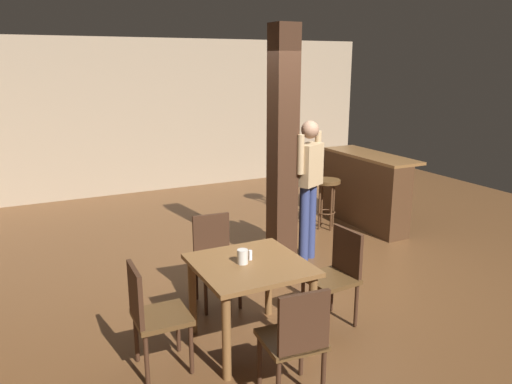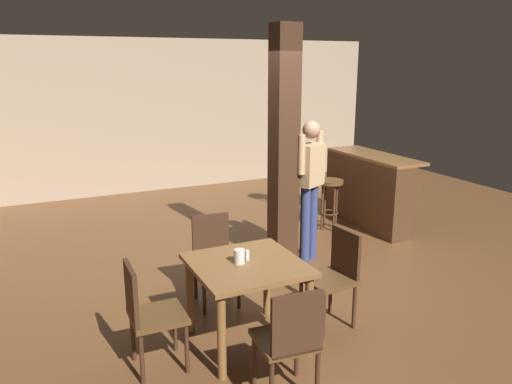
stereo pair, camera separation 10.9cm
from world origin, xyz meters
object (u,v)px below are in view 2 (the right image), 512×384
object	(u,v)px
chair_north	(214,255)
bar_stool_near	(330,192)
chair_east	(335,272)
chair_west	(148,311)
dining_table	(247,277)
napkin_cup	(239,256)
bar_stool_mid	(311,181)
chair_south	(290,338)
salt_shaker	(247,255)
standing_person	(310,181)
bar_counter	(367,190)
bar_stool_far	(286,172)

from	to	relation	value
chair_north	bar_stool_near	xyz separation A→B (m)	(2.32, 1.43, 0.06)
chair_east	chair_west	bearing A→B (deg)	179.86
dining_table	chair_north	world-z (taller)	chair_north
napkin_cup	bar_stool_mid	distance (m)	3.86
chair_south	bar_stool_mid	xyz separation A→B (m)	(2.48, 3.79, 0.07)
chair_south	salt_shaker	world-z (taller)	chair_south
napkin_cup	bar_stool_near	xyz separation A→B (m)	(2.41, 2.27, -0.25)
standing_person	bar_stool_near	size ratio (longest dim) A/B	2.33
chair_south	napkin_cup	world-z (taller)	chair_south
chair_north	bar_counter	world-z (taller)	bar_counter
chair_west	napkin_cup	bearing A→B (deg)	2.84
bar_stool_near	chair_north	bearing A→B (deg)	-148.42
napkin_cup	bar_counter	bearing A→B (deg)	35.96
salt_shaker	bar_stool_mid	world-z (taller)	salt_shaker
chair_north	bar_stool_near	bearing A→B (deg)	31.58
dining_table	chair_east	bearing A→B (deg)	-1.78
chair_south	bar_counter	size ratio (longest dim) A/B	0.54
bar_stool_near	dining_table	bearing A→B (deg)	-135.76
bar_counter	dining_table	bearing A→B (deg)	-143.28
standing_person	bar_counter	world-z (taller)	standing_person
dining_table	standing_person	size ratio (longest dim) A/B	0.53
salt_shaker	bar_stool_near	size ratio (longest dim) A/B	0.12
napkin_cup	salt_shaker	size ratio (longest dim) A/B	1.42
standing_person	bar_stool_far	distance (m)	2.37
standing_person	bar_counter	xyz separation A→B (m)	(1.49, 0.80, -0.46)
chair_east	salt_shaker	world-z (taller)	chair_east
chair_north	bar_counter	bearing A→B (deg)	24.66
chair_south	chair_east	distance (m)	1.23
standing_person	bar_stool_mid	xyz separation A→B (m)	(0.97, 1.55, -0.43)
chair_south	standing_person	size ratio (longest dim) A/B	0.52
chair_north	bar_counter	distance (m)	3.22
standing_person	salt_shaker	bearing A→B (deg)	-136.71
chair_south	chair_east	xyz separation A→B (m)	(0.92, 0.81, 0.00)
bar_counter	bar_stool_near	world-z (taller)	bar_counter
chair_west	chair_south	world-z (taller)	same
chair_south	chair_north	world-z (taller)	same
napkin_cup	standing_person	distance (m)	2.07
chair_east	salt_shaker	distance (m)	0.90
chair_west	standing_person	world-z (taller)	standing_person
dining_table	salt_shaker	size ratio (longest dim) A/B	10.60
salt_shaker	standing_person	world-z (taller)	standing_person
chair_west	chair_north	world-z (taller)	same
bar_counter	bar_stool_far	distance (m)	1.51
salt_shaker	bar_stool_far	xyz separation A→B (m)	(2.29, 3.51, -0.19)
chair_east	bar_stool_mid	distance (m)	3.37
chair_north	napkin_cup	world-z (taller)	chair_north
bar_stool_mid	salt_shaker	bearing A→B (deg)	-129.64
chair_west	bar_stool_near	world-z (taller)	chair_west
salt_shaker	bar_stool_mid	xyz separation A→B (m)	(2.40, 2.90, -0.22)
salt_shaker	standing_person	distance (m)	1.98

